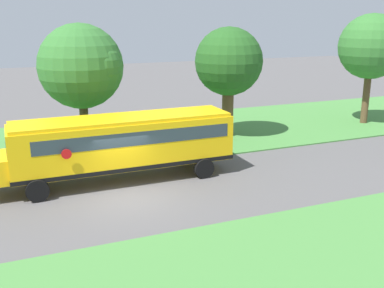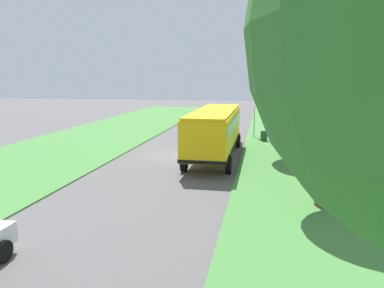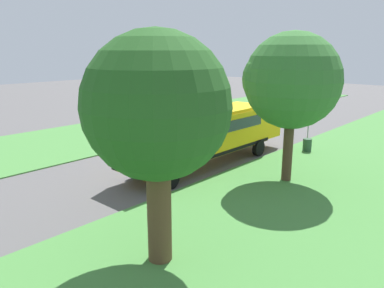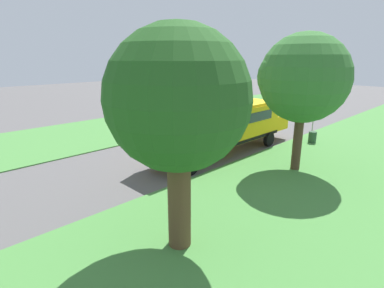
{
  "view_description": "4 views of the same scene",
  "coord_description": "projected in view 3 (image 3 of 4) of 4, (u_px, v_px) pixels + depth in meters",
  "views": [
    {
      "loc": [
        18.23,
        -4.48,
        7.68
      ],
      "look_at": [
        -1.91,
        3.83,
        1.56
      ],
      "focal_mm": 42.0,
      "sensor_mm": 36.0,
      "label": 1
    },
    {
      "loc": [
        -5.29,
        24.15,
        5.25
      ],
      "look_at": [
        -1.63,
        4.76,
        1.7
      ],
      "focal_mm": 35.0,
      "sensor_mm": 36.0,
      "label": 2
    },
    {
      "loc": [
        -15.81,
        16.11,
        6.58
      ],
      "look_at": [
        -1.79,
        0.6,
        1.28
      ],
      "focal_mm": 35.0,
      "sensor_mm": 36.0,
      "label": 3
    },
    {
      "loc": [
        -14.46,
        14.75,
        6.19
      ],
      "look_at": [
        -2.47,
        2.94,
        1.28
      ],
      "focal_mm": 28.0,
      "sensor_mm": 36.0,
      "label": 4
    }
  ],
  "objects": [
    {
      "name": "oak_tree_roadside_mid",
      "position": [
        154.0,
        106.0,
        10.68
      ],
      "size": [
        4.39,
        4.39,
        7.2
      ],
      "color": "brown",
      "rests_on": "ground"
    },
    {
      "name": "trash_bin",
      "position": [
        307.0,
        145.0,
        24.57
      ],
      "size": [
        0.56,
        0.56,
        0.9
      ],
      "primitive_type": "cylinder",
      "color": "#2D4C33",
      "rests_on": "ground"
    },
    {
      "name": "stop_sign",
      "position": [
        309.0,
        121.0,
        26.16
      ],
      "size": [
        0.08,
        0.68,
        2.74
      ],
      "color": "gray",
      "rests_on": "ground"
    },
    {
      "name": "oak_tree_beside_bus",
      "position": [
        288.0,
        81.0,
        18.0
      ],
      "size": [
        4.68,
        4.68,
        7.47
      ],
      "color": "#4C3826",
      "rests_on": "ground"
    },
    {
      "name": "school_bus",
      "position": [
        204.0,
        133.0,
        21.4
      ],
      "size": [
        2.84,
        12.42,
        3.16
      ],
      "color": "yellow",
      "rests_on": "ground"
    },
    {
      "name": "grass_far_side",
      "position": [
        95.0,
        135.0,
        29.32
      ],
      "size": [
        10.0,
        80.0,
        0.07
      ],
      "primitive_type": "cube",
      "color": "#47843D",
      "rests_on": "ground"
    },
    {
      "name": "ground_plane",
      "position": [
        177.0,
        157.0,
        23.48
      ],
      "size": [
        120.0,
        120.0,
        0.0
      ],
      "primitive_type": "plane",
      "color": "#565454"
    },
    {
      "name": "grass_verge",
      "position": [
        335.0,
        198.0,
        16.97
      ],
      "size": [
        12.0,
        80.0,
        0.08
      ],
      "primitive_type": "cube",
      "color": "#47843D",
      "rests_on": "ground"
    }
  ]
}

